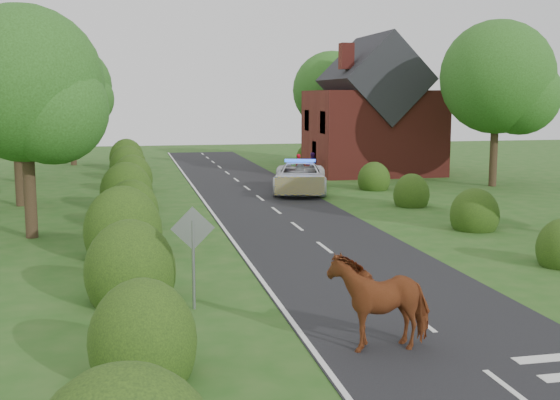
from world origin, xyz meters
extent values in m
plane|color=#245418|center=(0.00, 0.00, 0.00)|extent=(120.00, 120.00, 0.00)
cube|color=black|center=(0.00, 15.00, 0.01)|extent=(6.00, 70.00, 0.02)
cube|color=white|center=(0.00, -4.00, 0.03)|extent=(0.12, 1.80, 0.01)
cube|color=white|center=(0.00, 0.00, 0.03)|extent=(0.12, 1.80, 0.01)
cube|color=white|center=(0.00, 4.00, 0.03)|extent=(0.12, 1.80, 0.01)
cube|color=white|center=(0.00, 8.00, 0.03)|extent=(0.12, 1.80, 0.01)
cube|color=white|center=(0.00, 12.00, 0.03)|extent=(0.12, 1.80, 0.01)
cube|color=white|center=(0.00, 16.00, 0.03)|extent=(0.12, 1.80, 0.01)
cube|color=white|center=(0.00, 20.00, 0.03)|extent=(0.12, 1.80, 0.01)
cube|color=white|center=(0.00, 24.00, 0.03)|extent=(0.12, 1.80, 0.01)
cube|color=white|center=(0.00, 28.00, 0.03)|extent=(0.12, 1.80, 0.01)
cube|color=white|center=(0.00, 32.00, 0.03)|extent=(0.12, 1.80, 0.01)
cube|color=white|center=(0.00, 36.00, 0.03)|extent=(0.12, 1.80, 0.01)
cube|color=white|center=(0.00, 40.00, 0.03)|extent=(0.12, 1.80, 0.01)
cube|color=white|center=(0.00, 44.00, 0.03)|extent=(0.12, 1.80, 0.01)
cube|color=white|center=(0.00, 48.00, 0.03)|extent=(0.12, 1.80, 0.01)
cube|color=white|center=(-2.90, 15.00, 0.03)|extent=(0.12, 70.00, 0.01)
cube|color=white|center=(1.40, -2.80, 0.03)|extent=(1.20, 0.35, 0.01)
ellipsoid|color=black|center=(-6.30, -2.00, 0.66)|extent=(2.00, 2.10, 2.40)
ellipsoid|color=black|center=(-6.50, 3.00, 0.74)|extent=(2.30, 2.41, 2.70)
ellipsoid|color=black|center=(-6.70, 8.00, 0.83)|extent=(2.50, 2.62, 3.00)
ellipsoid|color=black|center=(-6.40, 13.00, 0.69)|extent=(2.10, 2.20, 2.50)
ellipsoid|color=black|center=(-6.60, 18.00, 0.77)|extent=(2.40, 2.52, 2.80)
ellipsoid|color=black|center=(-6.30, 24.00, 0.72)|extent=(2.20, 2.31, 2.60)
ellipsoid|color=black|center=(-6.50, 30.00, 0.74)|extent=(2.30, 2.41, 2.70)
ellipsoid|color=black|center=(-6.60, 36.00, 0.77)|extent=(2.40, 2.52, 2.80)
ellipsoid|color=black|center=(6.60, 10.00, 0.58)|extent=(1.90, 2.00, 2.10)
ellipsoid|color=black|center=(6.50, 16.00, 0.55)|extent=(1.70, 1.78, 2.00)
ellipsoid|color=black|center=(6.80, 22.00, 0.55)|extent=(1.80, 1.89, 2.00)
ellipsoid|color=black|center=(6.60, 36.00, 0.55)|extent=(1.70, 1.78, 2.00)
cylinder|color=#332316|center=(-10.00, 12.00, 1.98)|extent=(0.44, 0.44, 3.96)
sphere|color=#234715|center=(-10.00, 12.00, 5.58)|extent=(5.60, 5.60, 5.60)
sphere|color=#3C892D|center=(-9.02, 11.44, 4.68)|extent=(3.92, 3.92, 3.92)
cylinder|color=#332316|center=(-11.50, 20.00, 1.87)|extent=(0.44, 0.44, 3.74)
sphere|color=#234715|center=(-11.50, 20.00, 5.27)|extent=(5.60, 5.60, 5.60)
sphere|color=#3C892D|center=(-10.52, 19.44, 4.42)|extent=(3.92, 3.92, 3.92)
cylinder|color=#332316|center=(-13.00, 30.00, 2.42)|extent=(0.44, 0.44, 4.84)
sphere|color=#234715|center=(-13.00, 30.00, 6.82)|extent=(6.80, 6.80, 6.80)
sphere|color=#3C892D|center=(-11.81, 29.32, 5.72)|extent=(4.76, 4.76, 4.76)
cylinder|color=#332316|center=(-10.50, 40.00, 2.09)|extent=(0.44, 0.44, 4.18)
sphere|color=#234715|center=(-10.50, 40.00, 5.89)|extent=(6.00, 6.00, 6.00)
sphere|color=#3C892D|center=(-9.45, 39.40, 4.94)|extent=(4.20, 4.20, 4.20)
cylinder|color=#332316|center=(14.00, 22.00, 2.20)|extent=(0.44, 0.44, 4.40)
sphere|color=#234715|center=(14.00, 22.00, 6.20)|extent=(6.40, 6.40, 6.40)
sphere|color=#3C892D|center=(15.12, 21.36, 5.20)|extent=(4.48, 4.48, 4.48)
cylinder|color=#332316|center=(9.00, 38.00, 1.98)|extent=(0.44, 0.44, 3.96)
sphere|color=#234715|center=(9.00, 38.00, 5.58)|extent=(6.00, 6.00, 6.00)
sphere|color=#3C892D|center=(10.05, 37.40, 4.68)|extent=(4.20, 4.20, 4.20)
cylinder|color=gray|center=(-5.00, 2.00, 1.10)|extent=(0.08, 0.08, 2.20)
cube|color=gray|center=(-5.00, 2.00, 2.00)|extent=(1.06, 0.04, 1.06)
cube|color=maroon|center=(9.50, 30.00, 2.75)|extent=(8.00, 7.00, 5.50)
cube|color=black|center=(9.50, 30.00, 6.20)|extent=(5.94, 7.40, 5.94)
cube|color=maroon|center=(7.00, 28.00, 7.60)|extent=(0.80, 0.80, 1.60)
imported|color=brown|center=(-1.46, -1.30, 0.82)|extent=(2.38, 1.35, 1.65)
imported|color=white|center=(2.50, 21.67, 0.82)|extent=(4.11, 6.42, 1.65)
cube|color=yellow|center=(1.76, 18.76, 0.74)|extent=(2.40, 0.66, 0.91)
cube|color=blue|center=(2.50, 21.67, 1.73)|extent=(1.66, 0.68, 0.14)
imported|color=#B80B1E|center=(4.00, 28.28, 0.77)|extent=(0.58, 0.39, 1.53)
imported|color=#471B71|center=(4.87, 28.13, 0.81)|extent=(0.80, 0.63, 1.62)
camera|label=1|loc=(-6.45, -14.59, 5.14)|focal=45.00mm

